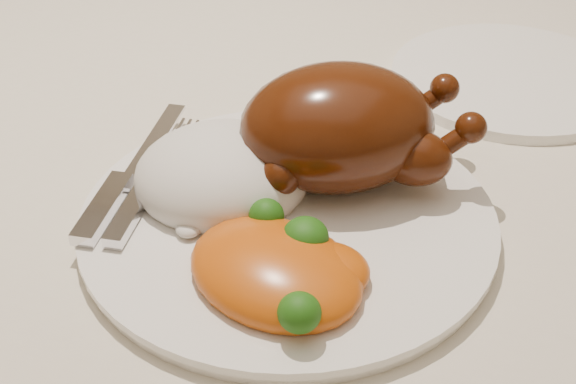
% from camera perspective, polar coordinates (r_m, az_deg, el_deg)
% --- Properties ---
extents(dining_table, '(1.60, 0.90, 0.76)m').
position_cam_1_polar(dining_table, '(0.85, -6.48, 2.17)').
color(dining_table, brown).
rests_on(dining_table, floor).
extents(tablecloth, '(1.73, 1.03, 0.18)m').
position_cam_1_polar(tablecloth, '(0.81, -6.82, 6.49)').
color(tablecloth, beige).
rests_on(tablecloth, dining_table).
extents(dinner_plate, '(0.30, 0.30, 0.01)m').
position_cam_1_polar(dinner_plate, '(0.58, 0.00, -2.10)').
color(dinner_plate, white).
rests_on(dinner_plate, tablecloth).
extents(side_plate, '(0.29, 0.29, 0.01)m').
position_cam_1_polar(side_plate, '(0.80, 15.55, 7.82)').
color(side_plate, white).
rests_on(side_plate, tablecloth).
extents(roast_chicken, '(0.20, 0.16, 0.09)m').
position_cam_1_polar(roast_chicken, '(0.59, 3.93, 4.64)').
color(roast_chicken, '#4D1E08').
rests_on(roast_chicken, dinner_plate).
extents(rice_mound, '(0.17, 0.16, 0.07)m').
position_cam_1_polar(rice_mound, '(0.60, -4.67, 1.16)').
color(rice_mound, white).
rests_on(rice_mound, dinner_plate).
extents(mac_and_cheese, '(0.15, 0.13, 0.05)m').
position_cam_1_polar(mac_and_cheese, '(0.52, -0.39, -5.52)').
color(mac_and_cheese, '#D55C0D').
rests_on(mac_and_cheese, dinner_plate).
extents(cutlery, '(0.04, 0.19, 0.01)m').
position_cam_1_polar(cutlery, '(0.61, -10.94, 0.39)').
color(cutlery, silver).
rests_on(cutlery, dinner_plate).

